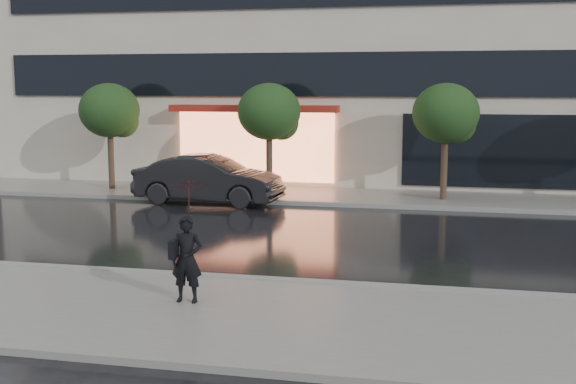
# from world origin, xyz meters

# --- Properties ---
(ground) EXTENTS (120.00, 120.00, 0.00)m
(ground) POSITION_xyz_m (0.00, 0.00, 0.00)
(ground) COLOR black
(ground) RESTS_ON ground
(sidewalk_near) EXTENTS (60.00, 4.50, 0.12)m
(sidewalk_near) POSITION_xyz_m (0.00, -3.25, 0.06)
(sidewalk_near) COLOR slate
(sidewalk_near) RESTS_ON ground
(sidewalk_far) EXTENTS (60.00, 3.50, 0.12)m
(sidewalk_far) POSITION_xyz_m (0.00, 10.25, 0.06)
(sidewalk_far) COLOR slate
(sidewalk_far) RESTS_ON ground
(curb_near) EXTENTS (60.00, 0.25, 0.14)m
(curb_near) POSITION_xyz_m (0.00, -1.00, 0.07)
(curb_near) COLOR gray
(curb_near) RESTS_ON ground
(curb_far) EXTENTS (60.00, 0.25, 0.14)m
(curb_far) POSITION_xyz_m (0.00, 8.50, 0.07)
(curb_far) COLOR gray
(curb_far) RESTS_ON ground
(tree_far_west) EXTENTS (2.20, 2.20, 3.99)m
(tree_far_west) POSITION_xyz_m (-8.94, 10.03, 2.92)
(tree_far_west) COLOR #33261C
(tree_far_west) RESTS_ON ground
(tree_mid_west) EXTENTS (2.20, 2.20, 3.99)m
(tree_mid_west) POSITION_xyz_m (-2.94, 10.03, 2.92)
(tree_mid_west) COLOR #33261C
(tree_mid_west) RESTS_ON ground
(tree_mid_east) EXTENTS (2.20, 2.20, 3.99)m
(tree_mid_east) POSITION_xyz_m (3.06, 10.03, 2.92)
(tree_mid_east) COLOR #33261C
(tree_mid_east) RESTS_ON ground
(parked_car) EXTENTS (4.99, 2.03, 1.61)m
(parked_car) POSITION_xyz_m (-4.64, 8.19, 0.81)
(parked_car) COLOR black
(parked_car) RESTS_ON ground
(pedestrian_with_umbrella) EXTENTS (0.89, 0.91, 2.18)m
(pedestrian_with_umbrella) POSITION_xyz_m (-1.34, -2.78, 1.55)
(pedestrian_with_umbrella) COLOR black
(pedestrian_with_umbrella) RESTS_ON sidewalk_near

